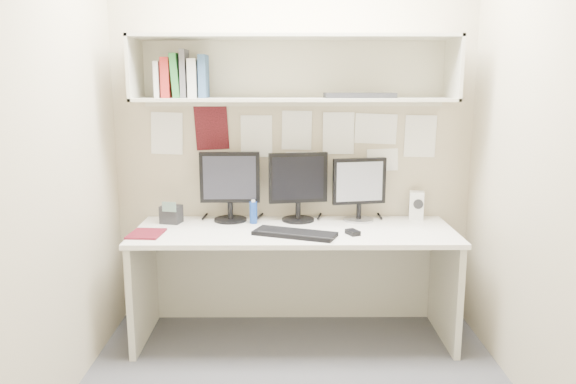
{
  "coord_description": "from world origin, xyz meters",
  "views": [
    {
      "loc": [
        -0.06,
        -2.77,
        1.64
      ],
      "look_at": [
        -0.04,
        0.35,
        1.03
      ],
      "focal_mm": 35.0,
      "sensor_mm": 36.0,
      "label": 1
    }
  ],
  "objects_px": {
    "monitor_left": "(230,184)",
    "monitor_center": "(298,184)",
    "monitor_right": "(359,186)",
    "maroon_notebook": "(146,234)",
    "desk_phone": "(171,214)",
    "keyboard": "(295,234)",
    "desk": "(294,284)",
    "speaker": "(416,205)"
  },
  "relations": [
    {
      "from": "monitor_left",
      "to": "monitor_right",
      "type": "xyz_separation_m",
      "value": [
        0.85,
        0.0,
        -0.02
      ]
    },
    {
      "from": "desk_phone",
      "to": "monitor_right",
      "type": "bearing_deg",
      "value": 16.66
    },
    {
      "from": "monitor_center",
      "to": "desk_phone",
      "type": "distance_m",
      "value": 0.85
    },
    {
      "from": "monitor_left",
      "to": "monitor_right",
      "type": "height_order",
      "value": "monitor_left"
    },
    {
      "from": "monitor_center",
      "to": "maroon_notebook",
      "type": "height_order",
      "value": "monitor_center"
    },
    {
      "from": "monitor_center",
      "to": "speaker",
      "type": "xyz_separation_m",
      "value": [
        0.8,
        0.04,
        -0.15
      ]
    },
    {
      "from": "maroon_notebook",
      "to": "monitor_left",
      "type": "bearing_deg",
      "value": 41.16
    },
    {
      "from": "monitor_left",
      "to": "maroon_notebook",
      "type": "relative_size",
      "value": 1.97
    },
    {
      "from": "monitor_right",
      "to": "speaker",
      "type": "xyz_separation_m",
      "value": [
        0.39,
        0.04,
        -0.14
      ]
    },
    {
      "from": "monitor_left",
      "to": "monitor_right",
      "type": "bearing_deg",
      "value": -0.74
    },
    {
      "from": "monitor_center",
      "to": "keyboard",
      "type": "xyz_separation_m",
      "value": [
        -0.03,
        -0.38,
        -0.24
      ]
    },
    {
      "from": "monitor_center",
      "to": "monitor_right",
      "type": "distance_m",
      "value": 0.4
    },
    {
      "from": "monitor_center",
      "to": "maroon_notebook",
      "type": "bearing_deg",
      "value": -169.31
    },
    {
      "from": "maroon_notebook",
      "to": "keyboard",
      "type": "bearing_deg",
      "value": 3.16
    },
    {
      "from": "desk",
      "to": "desk_phone",
      "type": "xyz_separation_m",
      "value": [
        -0.8,
        0.15,
        0.42
      ]
    },
    {
      "from": "monitor_center",
      "to": "desk_phone",
      "type": "xyz_separation_m",
      "value": [
        -0.83,
        -0.06,
        -0.19
      ]
    },
    {
      "from": "desk",
      "to": "keyboard",
      "type": "xyz_separation_m",
      "value": [
        -0.0,
        -0.16,
        0.38
      ]
    },
    {
      "from": "monitor_left",
      "to": "maroon_notebook",
      "type": "bearing_deg",
      "value": -144.2
    },
    {
      "from": "speaker",
      "to": "monitor_center",
      "type": "bearing_deg",
      "value": -165.57
    },
    {
      "from": "desk",
      "to": "maroon_notebook",
      "type": "relative_size",
      "value": 8.57
    },
    {
      "from": "speaker",
      "to": "maroon_notebook",
      "type": "relative_size",
      "value": 0.8
    },
    {
      "from": "desk",
      "to": "speaker",
      "type": "distance_m",
      "value": 0.98
    },
    {
      "from": "keyboard",
      "to": "desk",
      "type": "bearing_deg",
      "value": 110.63
    },
    {
      "from": "desk",
      "to": "keyboard",
      "type": "bearing_deg",
      "value": -90.35
    },
    {
      "from": "monitor_center",
      "to": "desk_phone",
      "type": "bearing_deg",
      "value": 174.24
    },
    {
      "from": "monitor_center",
      "to": "monitor_right",
      "type": "relative_size",
      "value": 1.09
    },
    {
      "from": "monitor_right",
      "to": "desk_phone",
      "type": "distance_m",
      "value": 1.25
    },
    {
      "from": "keyboard",
      "to": "maroon_notebook",
      "type": "distance_m",
      "value": 0.9
    },
    {
      "from": "monitor_left",
      "to": "monitor_center",
      "type": "bearing_deg",
      "value": -0.74
    },
    {
      "from": "monitor_left",
      "to": "desk_phone",
      "type": "xyz_separation_m",
      "value": [
        -0.38,
        -0.06,
        -0.19
      ]
    },
    {
      "from": "keyboard",
      "to": "desk_phone",
      "type": "relative_size",
      "value": 3.27
    },
    {
      "from": "desk",
      "to": "maroon_notebook",
      "type": "distance_m",
      "value": 0.98
    },
    {
      "from": "keyboard",
      "to": "maroon_notebook",
      "type": "bearing_deg",
      "value": -160.47
    },
    {
      "from": "monitor_left",
      "to": "speaker",
      "type": "xyz_separation_m",
      "value": [
        1.25,
        0.04,
        -0.16
      ]
    },
    {
      "from": "monitor_left",
      "to": "maroon_notebook",
      "type": "height_order",
      "value": "monitor_left"
    },
    {
      "from": "desk_phone",
      "to": "monitor_left",
      "type": "bearing_deg",
      "value": 23.26
    },
    {
      "from": "desk",
      "to": "speaker",
      "type": "height_order",
      "value": "speaker"
    },
    {
      "from": "monitor_right",
      "to": "desk_phone",
      "type": "height_order",
      "value": "monitor_right"
    },
    {
      "from": "monitor_left",
      "to": "monitor_right",
      "type": "distance_m",
      "value": 0.85
    },
    {
      "from": "desk",
      "to": "keyboard",
      "type": "distance_m",
      "value": 0.41
    },
    {
      "from": "maroon_notebook",
      "to": "desk_phone",
      "type": "bearing_deg",
      "value": 76.26
    },
    {
      "from": "keyboard",
      "to": "maroon_notebook",
      "type": "xyz_separation_m",
      "value": [
        -0.9,
        0.02,
        -0.01
      ]
    }
  ]
}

